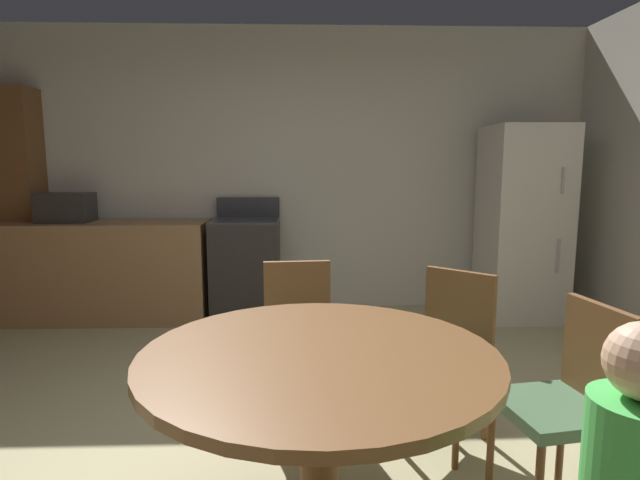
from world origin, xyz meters
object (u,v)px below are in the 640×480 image
(chair_northeast, at_px, (448,345))
(chair_east, at_px, (570,396))
(oven_range, at_px, (246,268))
(dining_table, at_px, (319,392))
(microwave, at_px, (66,208))
(refrigerator, at_px, (522,223))
(chair_north, at_px, (299,330))

(chair_northeast, distance_m, chair_east, 0.68)
(oven_range, bearing_deg, dining_table, -78.81)
(chair_northeast, relative_size, chair_east, 1.00)
(oven_range, distance_m, microwave, 1.70)
(dining_table, bearing_deg, microwave, 126.70)
(oven_range, xyz_separation_m, dining_table, (0.58, -2.93, 0.14))
(oven_range, xyz_separation_m, refrigerator, (2.54, -0.05, 0.41))
(oven_range, xyz_separation_m, microwave, (-1.60, -0.00, 0.56))
(microwave, xyz_separation_m, chair_northeast, (2.87, -2.17, -0.53))
(oven_range, bearing_deg, chair_northeast, -59.77)
(chair_north, bearing_deg, chair_northeast, 66.63)
(refrigerator, xyz_separation_m, microwave, (-4.14, 0.05, 0.15))
(microwave, relative_size, dining_table, 0.34)
(microwave, height_order, chair_east, microwave)
(refrigerator, height_order, microwave, refrigerator)
(refrigerator, distance_m, microwave, 4.15)
(chair_north, distance_m, chair_east, 1.39)
(dining_table, bearing_deg, refrigerator, 55.71)
(dining_table, relative_size, chair_east, 1.47)
(refrigerator, distance_m, dining_table, 3.49)
(refrigerator, height_order, chair_northeast, refrigerator)
(microwave, bearing_deg, oven_range, 0.13)
(oven_range, distance_m, refrigerator, 2.58)
(chair_north, bearing_deg, dining_table, 0.00)
(oven_range, distance_m, chair_northeast, 2.52)
(chair_northeast, bearing_deg, refrigerator, -168.87)
(refrigerator, bearing_deg, dining_table, -124.29)
(microwave, xyz_separation_m, chair_north, (2.10, -1.91, -0.53))
(oven_range, bearing_deg, chair_north, -75.38)
(refrigerator, distance_m, chair_east, 2.90)
(microwave, distance_m, chair_northeast, 3.64)
(dining_table, xyz_separation_m, chair_northeast, (0.69, 0.76, -0.11))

